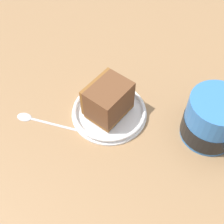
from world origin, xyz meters
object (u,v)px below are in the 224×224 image
at_px(cake_slice, 108,100).
at_px(small_plate, 109,112).
at_px(tea_mug, 212,121).
at_px(teaspoon, 34,119).

bearing_deg(cake_slice, small_plate, -46.85).
distance_m(small_plate, tea_mug, 0.19).
distance_m(small_plate, teaspoon, 0.15).
bearing_deg(teaspoon, tea_mug, -13.92).
xyz_separation_m(small_plate, tea_mug, (0.17, -0.07, 0.03)).
distance_m(small_plate, cake_slice, 0.03).
distance_m(cake_slice, tea_mug, 0.19).
bearing_deg(teaspoon, cake_slice, -1.88).
relative_size(tea_mug, teaspoon, 1.02).
distance_m(cake_slice, teaspoon, 0.15).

